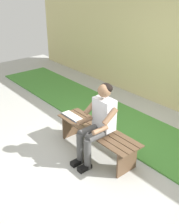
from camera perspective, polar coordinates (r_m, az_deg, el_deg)
ground_plane at (r=4.73m, az=-15.56°, el=-7.80°), size 10.00×7.00×0.04m
grass_strip at (r=5.08m, az=10.18°, el=-4.03°), size 9.00×1.28×0.03m
brick_wall at (r=5.99m, az=16.75°, el=12.58°), size 9.50×0.24×2.43m
bench_near at (r=4.29m, az=1.55°, el=-4.89°), size 1.60×0.45×0.45m
person_seated at (r=3.96m, az=1.89°, el=-1.94°), size 0.50×0.69×1.25m
apple at (r=4.35m, az=-1.65°, el=-2.11°), size 0.07×0.07×0.07m
book_open at (r=4.58m, az=-3.80°, el=-0.92°), size 0.41×0.16×0.02m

